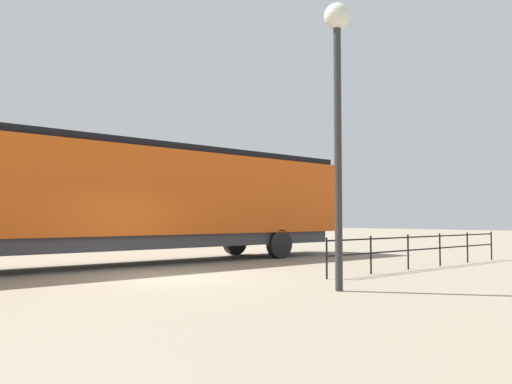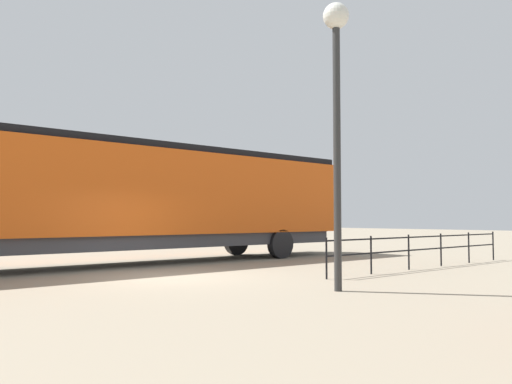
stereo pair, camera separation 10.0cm
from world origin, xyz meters
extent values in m
plane|color=gray|center=(0.00, 0.00, 0.00)|extent=(120.00, 120.00, 0.00)
cube|color=#D15114|center=(-4.06, 0.46, 2.38)|extent=(2.98, 18.95, 2.76)
cube|color=black|center=(-4.06, 8.79, 1.97)|extent=(2.86, 2.29, 1.93)
cube|color=black|center=(-4.06, 0.46, 3.88)|extent=(2.68, 18.20, 0.24)
cube|color=#38383D|center=(-4.06, 0.46, 0.78)|extent=(2.68, 17.44, 0.45)
cylinder|color=black|center=(-5.40, 6.53, 0.55)|extent=(0.30, 1.10, 1.10)
cylinder|color=black|center=(-2.73, 6.53, 0.55)|extent=(0.30, 1.10, 1.10)
cylinder|color=#2D2D2D|center=(4.54, 1.23, 2.85)|extent=(0.16, 0.16, 5.69)
sphere|color=silver|center=(4.54, 1.23, 5.86)|extent=(0.56, 0.56, 0.56)
cube|color=black|center=(2.96, 7.27, 0.96)|extent=(0.04, 9.20, 0.04)
cube|color=black|center=(2.96, 7.27, 0.57)|extent=(0.04, 9.20, 0.04)
cylinder|color=black|center=(2.96, 2.67, 0.52)|extent=(0.05, 0.05, 1.04)
cylinder|color=black|center=(2.96, 4.51, 0.52)|extent=(0.05, 0.05, 1.04)
cylinder|color=black|center=(2.96, 6.35, 0.52)|extent=(0.05, 0.05, 1.04)
cylinder|color=black|center=(2.96, 8.19, 0.52)|extent=(0.05, 0.05, 1.04)
cylinder|color=black|center=(2.96, 10.03, 0.52)|extent=(0.05, 0.05, 1.04)
cylinder|color=black|center=(2.96, 11.87, 0.52)|extent=(0.05, 0.05, 1.04)
camera|label=1|loc=(11.61, -7.36, 1.52)|focal=36.62mm
camera|label=2|loc=(11.67, -7.29, 1.52)|focal=36.62mm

